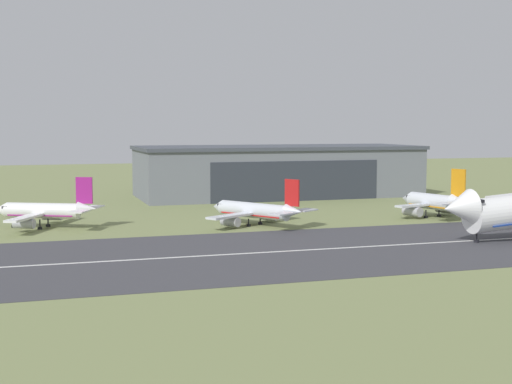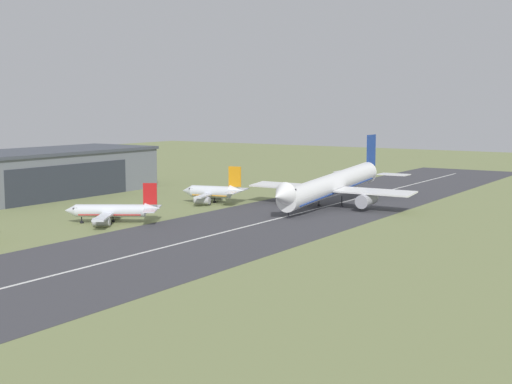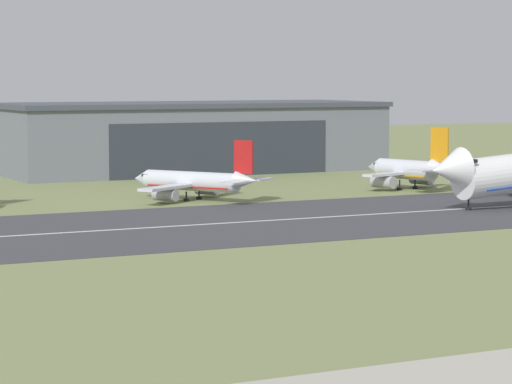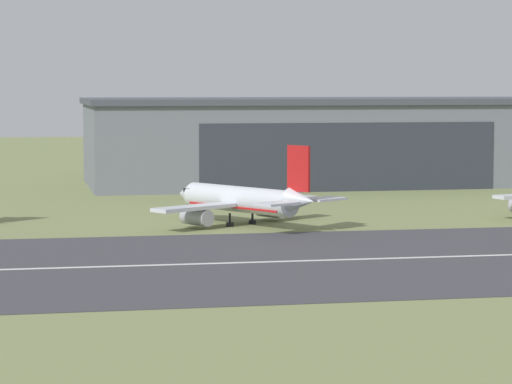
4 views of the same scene
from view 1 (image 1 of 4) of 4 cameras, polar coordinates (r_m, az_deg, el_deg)
name	(u,v)px [view 1 (image 1 of 4)]	position (r m, az deg, el deg)	size (l,w,h in m)	color
runway_strip	(199,256)	(101.90, -4.57, -5.15)	(387.44, 40.11, 0.06)	#3D3D42
runway_centreline	(199,256)	(101.90, -4.57, -5.13)	(348.70, 0.70, 0.01)	silver
hangar_building	(278,171)	(188.69, 1.76, 1.70)	(73.90, 28.68, 13.27)	slate
airplane_parked_west	(255,211)	(132.37, -0.08, -1.53)	(20.95, 21.45, 9.06)	silver
airplane_parked_centre	(44,211)	(134.72, -16.58, -1.49)	(20.30, 22.22, 9.37)	white
airplane_parked_east	(433,202)	(148.61, 13.98, -0.80)	(18.06, 18.48, 10.17)	silver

